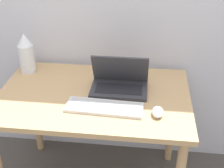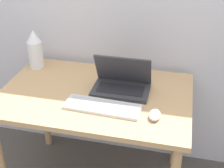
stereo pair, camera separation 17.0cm
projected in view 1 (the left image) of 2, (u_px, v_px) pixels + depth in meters
The scene contains 5 objects.
desk at pixel (94, 107), 1.85m from camera, with size 1.11×0.73×0.73m.
laptop at pixel (119, 82), 1.82m from camera, with size 0.33×0.21×0.21m.
keyboard at pixel (104, 107), 1.66m from camera, with size 0.42×0.16×0.02m.
mouse at pixel (158, 112), 1.61m from camera, with size 0.06×0.10×0.04m.
vase at pixel (26, 53), 1.99m from camera, with size 0.10×0.10×0.26m.
Camera 1 is at (0.29, -1.15, 1.67)m, focal length 50.00 mm.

